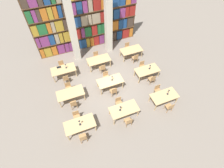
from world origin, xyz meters
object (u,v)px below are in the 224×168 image
at_px(chair_0, 83,138).
at_px(reading_table_1, 124,110).
at_px(reading_table_5, 147,70).
at_px(desk_lamp_5, 66,65).
at_px(chair_7, 68,87).
at_px(chair_16, 135,58).
at_px(chair_3, 119,102).
at_px(chair_2, 128,121).
at_px(chair_15, 96,56).
at_px(chair_1, 77,116).
at_px(desk_lamp_0, 79,122).
at_px(pillar_center, 108,20).
at_px(desk_lamp_2, 169,91).
at_px(chair_11, 142,66).
at_px(chair_12, 66,79).
at_px(chair_10, 152,79).
at_px(chair_14, 102,68).
at_px(reading_table_8, 131,50).
at_px(reading_table_0, 80,125).
at_px(chair_5, 158,90).
at_px(desk_lamp_1, 120,108).
at_px(chair_9, 106,76).
at_px(chair_13, 62,65).
at_px(laptop, 59,67).
at_px(pillar_left, 72,27).
at_px(chair_8, 114,91).
at_px(reading_table_7, 99,60).
at_px(reading_table_3, 70,94).
at_px(desk_lamp_3, 112,77).
at_px(chair_4, 170,107).
at_px(reading_table_4, 110,81).
at_px(desk_lamp_4, 150,66).
at_px(chair_17, 128,47).

distance_m(chair_0, reading_table_1, 3.04).
relative_size(reading_table_5, desk_lamp_5, 4.62).
xyz_separation_m(chair_7, chair_16, (5.90, 1.04, 0.00)).
relative_size(reading_table_1, chair_3, 2.09).
bearing_deg(chair_2, reading_table_5, 46.50).
bearing_deg(chair_15, chair_1, 58.90).
distance_m(chair_1, desk_lamp_0, 1.02).
bearing_deg(pillar_center, chair_7, -142.60).
distance_m(chair_3, desk_lamp_2, 3.41).
relative_size(chair_11, chair_12, 1.00).
bearing_deg(chair_10, desk_lamp_0, -163.63).
bearing_deg(chair_14, reading_table_8, 16.67).
bearing_deg(reading_table_0, desk_lamp_5, 86.76).
bearing_deg(desk_lamp_5, chair_5, -37.61).
xyz_separation_m(reading_table_0, chair_11, (6.01, 3.24, -0.20)).
relative_size(desk_lamp_1, reading_table_8, 0.24).
relative_size(chair_1, chair_15, 1.00).
bearing_deg(chair_9, pillar_center, -114.30).
height_order(reading_table_0, reading_table_8, same).
bearing_deg(reading_table_0, chair_13, 89.99).
xyz_separation_m(laptop, chair_14, (3.18, -1.02, -0.33)).
bearing_deg(pillar_left, chair_7, -114.05).
height_order(chair_2, chair_8, same).
xyz_separation_m(desk_lamp_0, chair_12, (-0.02, 4.21, -0.62)).
distance_m(pillar_center, reading_table_7, 3.26).
relative_size(chair_9, laptop, 2.77).
bearing_deg(chair_7, desk_lamp_5, -99.17).
bearing_deg(chair_10, chair_1, -171.04).
bearing_deg(reading_table_3, reading_table_0, -90.21).
bearing_deg(reading_table_8, chair_10, -87.91).
distance_m(chair_7, desk_lamp_3, 3.24).
height_order(chair_9, laptop, laptop).
xyz_separation_m(chair_3, chair_7, (-2.87, 2.53, 0.00)).
distance_m(chair_4, chair_5, 1.52).
relative_size(reading_table_0, chair_4, 2.09).
bearing_deg(chair_0, chair_16, 40.44).
height_order(reading_table_4, reading_table_7, same).
xyz_separation_m(chair_0, chair_4, (5.91, -0.09, 0.00)).
distance_m(chair_8, chair_9, 1.52).
bearing_deg(desk_lamp_1, chair_8, 81.42).
bearing_deg(reading_table_1, reading_table_7, 89.97).
bearing_deg(chair_12, pillar_center, 29.25).
height_order(desk_lamp_3, reading_table_7, desk_lamp_3).
height_order(chair_12, reading_table_8, chair_12).
relative_size(desk_lamp_0, desk_lamp_5, 1.23).
distance_m(desk_lamp_3, chair_14, 1.77).
bearing_deg(chair_16, desk_lamp_1, -127.01).
bearing_deg(pillar_center, chair_14, -121.24).
relative_size(desk_lamp_4, chair_17, 0.45).
height_order(desk_lamp_3, laptop, desk_lamp_3).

